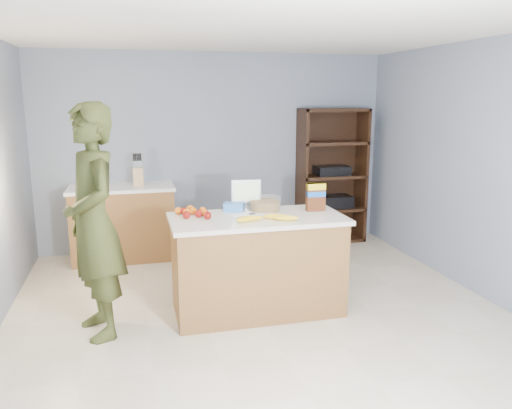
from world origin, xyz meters
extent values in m
cube|color=beige|center=(0.00, 0.00, 0.00)|extent=(4.50, 5.00, 0.02)
cube|color=gray|center=(0.00, 2.50, 1.25)|extent=(4.50, 0.02, 2.50)
cube|color=gray|center=(0.00, -2.50, 1.25)|extent=(4.50, 0.02, 2.50)
cube|color=gray|center=(2.25, 0.00, 1.25)|extent=(0.02, 5.00, 2.50)
cube|color=white|center=(0.00, 0.00, 2.50)|extent=(4.50, 5.00, 0.02)
cube|color=brown|center=(0.00, 0.30, 0.43)|extent=(1.50, 0.70, 0.86)
cube|color=silver|center=(0.00, 0.30, 0.88)|extent=(1.56, 0.76, 0.04)
cube|color=black|center=(0.00, 0.30, 0.05)|extent=(1.46, 0.66, 0.10)
cube|color=brown|center=(-1.20, 2.20, 0.43)|extent=(1.20, 0.60, 0.86)
cube|color=white|center=(-1.20, 2.20, 0.88)|extent=(1.24, 0.62, 0.04)
cube|color=black|center=(1.55, 2.48, 0.90)|extent=(0.90, 0.04, 1.80)
cube|color=black|center=(1.12, 2.30, 0.90)|extent=(0.04, 0.40, 1.80)
cube|color=black|center=(1.98, 2.30, 0.90)|extent=(0.04, 0.40, 1.80)
cube|color=black|center=(1.55, 2.30, 0.02)|extent=(0.90, 0.40, 0.04)
cube|color=black|center=(1.55, 2.30, 0.45)|extent=(0.90, 0.40, 0.04)
cube|color=black|center=(1.55, 2.30, 0.90)|extent=(0.90, 0.40, 0.04)
cube|color=black|center=(1.55, 2.30, 1.35)|extent=(0.90, 0.40, 0.04)
cube|color=black|center=(1.55, 2.30, 1.78)|extent=(0.90, 0.40, 0.04)
cube|color=black|center=(1.55, 2.30, 0.55)|extent=(0.55, 0.32, 0.16)
cube|color=black|center=(1.55, 2.30, 0.98)|extent=(0.45, 0.30, 0.12)
imported|color=#363D19|center=(-1.39, 0.20, 0.96)|extent=(0.66, 0.81, 1.92)
cube|color=tan|center=(-1.00, 2.19, 1.01)|extent=(0.12, 0.10, 0.22)
cylinder|color=black|center=(-1.04, 2.19, 1.17)|extent=(0.02, 0.02, 0.09)
cylinder|color=black|center=(-1.02, 2.19, 1.17)|extent=(0.02, 0.02, 0.09)
cylinder|color=black|center=(-1.00, 2.19, 1.17)|extent=(0.02, 0.02, 0.09)
cylinder|color=black|center=(-0.98, 2.19, 1.17)|extent=(0.02, 0.02, 0.09)
cylinder|color=black|center=(-0.96, 2.19, 1.17)|extent=(0.02, 0.02, 0.09)
cube|color=white|center=(-0.11, 0.41, 0.90)|extent=(0.24, 0.15, 0.00)
cube|color=white|center=(0.06, 0.37, 0.90)|extent=(0.22, 0.11, 0.00)
ellipsoid|color=yellow|center=(-0.10, 0.15, 0.92)|extent=(0.23, 0.05, 0.05)
ellipsoid|color=yellow|center=(-0.13, 0.14, 0.92)|extent=(0.23, 0.13, 0.05)
ellipsoid|color=yellow|center=(0.13, 0.16, 0.92)|extent=(0.23, 0.11, 0.05)
ellipsoid|color=yellow|center=(0.20, 0.09, 0.92)|extent=(0.23, 0.13, 0.05)
sphere|color=maroon|center=(-0.63, 0.53, 0.93)|extent=(0.07, 0.07, 0.07)
sphere|color=maroon|center=(-0.45, 0.31, 0.93)|extent=(0.07, 0.07, 0.07)
sphere|color=maroon|center=(-0.63, 0.37, 0.93)|extent=(0.07, 0.07, 0.07)
sphere|color=maroon|center=(-0.51, 0.39, 0.93)|extent=(0.07, 0.07, 0.07)
sphere|color=orange|center=(-0.61, 0.48, 0.93)|extent=(0.07, 0.07, 0.07)
sphere|color=orange|center=(-0.56, 0.62, 0.93)|extent=(0.07, 0.07, 0.07)
sphere|color=orange|center=(-0.46, 0.43, 0.93)|extent=(0.07, 0.07, 0.07)
sphere|color=orange|center=(-0.46, 0.51, 0.93)|extent=(0.07, 0.07, 0.07)
sphere|color=orange|center=(-0.68, 0.55, 0.93)|extent=(0.07, 0.07, 0.07)
sphere|color=orange|center=(-0.55, 0.52, 0.93)|extent=(0.07, 0.07, 0.07)
cube|color=blue|center=(-0.16, 0.55, 0.94)|extent=(0.21, 0.18, 0.08)
cylinder|color=#267219|center=(0.13, 0.53, 0.95)|extent=(0.27, 0.27, 0.09)
cylinder|color=white|center=(0.13, 0.53, 0.97)|extent=(0.30, 0.30, 0.13)
cylinder|color=silver|center=(-0.03, 0.63, 0.91)|extent=(0.12, 0.12, 0.01)
cylinder|color=silver|center=(-0.03, 0.63, 0.94)|extent=(0.02, 0.02, 0.05)
cube|color=silver|center=(-0.03, 0.63, 1.07)|extent=(0.28, 0.05, 0.22)
cube|color=yellow|center=(-0.03, 0.61, 1.07)|extent=(0.24, 0.02, 0.18)
cube|color=#592B14|center=(0.59, 0.39, 1.03)|extent=(0.18, 0.06, 0.26)
cube|color=yellow|center=(0.59, 0.39, 1.13)|extent=(0.18, 0.07, 0.06)
cube|color=blue|center=(0.59, 0.39, 1.06)|extent=(0.18, 0.07, 0.05)
camera|label=1|loc=(-1.08, -3.90, 1.95)|focal=35.00mm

